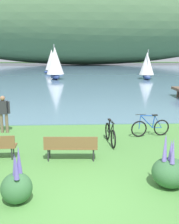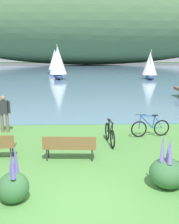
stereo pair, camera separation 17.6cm
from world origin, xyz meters
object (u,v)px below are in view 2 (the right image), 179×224
Objects in this scene: sailboat_mid_bay at (55,61)px; sailboat_toward_hillside at (150,65)px; bicycle_beside_path at (110,134)px; person_at_shoreline at (4,112)px; bicycle_leaning_near_bench at (150,128)px; sailboat_nearest_to_shore at (58,63)px; park_bench_further_along at (70,146)px.

sailboat_mid_bay is 17.10m from sailboat_toward_hillside.
bicycle_beside_path is 36.79m from sailboat_mid_bay.
person_at_shoreline is at bearing 159.81° from bicycle_beside_path.
person_at_shoreline reaches higher than bicycle_leaning_near_bench.
sailboat_toward_hillside is (12.85, 24.47, 0.92)m from person_at_shoreline.
bicycle_leaning_near_bench is 26.12m from sailboat_toward_hillside.
sailboat_nearest_to_shore is (-4.28, 26.44, 1.83)m from bicycle_beside_path.
sailboat_nearest_to_shore is at bearing 95.56° from park_bench_further_along.
sailboat_toward_hillside is (6.32, 25.30, 1.50)m from bicycle_leaning_near_bench.
sailboat_nearest_to_shore is 12.47m from sailboat_toward_hillside.
sailboat_nearest_to_shore is (-6.14, 25.55, 1.83)m from bicycle_leaning_near_bench.
person_at_shoreline is 24.76m from sailboat_nearest_to_shore.
bicycle_leaning_near_bench is 36.25m from sailboat_mid_bay.
sailboat_nearest_to_shore reaches higher than park_bench_further_along.
park_bench_further_along is 28.28m from sailboat_nearest_to_shore.
bicycle_leaning_near_bench is at bearing -76.48° from sailboat_nearest_to_shore.
bicycle_leaning_near_bench is 2.06m from bicycle_beside_path.
bicycle_leaning_near_bench is at bearing -78.13° from sailboat_mid_bay.
sailboat_mid_bay reaches higher than bicycle_leaning_near_bench.
sailboat_nearest_to_shore is at bearing 99.19° from bicycle_beside_path.
park_bench_further_along is 2.27m from bicycle_beside_path.
bicycle_beside_path is at bearing -80.81° from sailboat_nearest_to_shore.
sailboat_mid_bay is (-5.58, 36.32, 1.74)m from bicycle_beside_path.
sailboat_mid_bay is (-7.45, 35.44, 1.74)m from bicycle_leaning_near_bench.
park_bench_further_along is 4.26m from bicycle_leaning_near_bench.
person_at_shoreline reaches higher than bicycle_beside_path.
sailboat_toward_hillside reaches higher than bicycle_beside_path.
sailboat_toward_hillside is (12.47, -0.26, -0.33)m from sailboat_nearest_to_shore.
sailboat_mid_bay is (-0.92, 34.61, 1.16)m from person_at_shoreline.
bicycle_beside_path is 5.00m from person_at_shoreline.
bicycle_beside_path reaches higher than park_bench_further_along.
bicycle_beside_path is at bearing -20.19° from person_at_shoreline.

